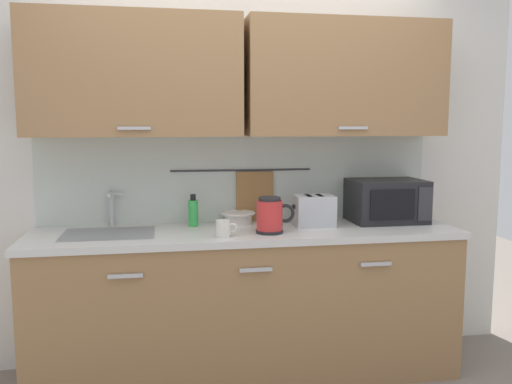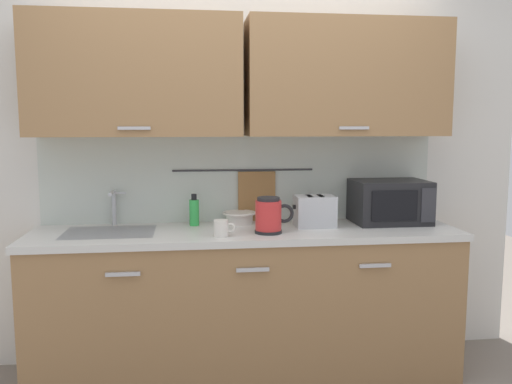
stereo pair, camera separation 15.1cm
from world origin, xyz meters
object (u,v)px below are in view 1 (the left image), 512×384
(mixing_bowl, at_px, (238,217))
(toaster, at_px, (314,211))
(electric_kettle, at_px, (270,216))
(dish_soap_bottle, at_px, (193,212))
(mug_near_sink, at_px, (223,229))
(microwave, at_px, (387,201))

(mixing_bowl, bearing_deg, toaster, -17.72)
(electric_kettle, distance_m, mixing_bowl, 0.34)
(dish_soap_bottle, bearing_deg, mixing_bowl, 3.22)
(electric_kettle, bearing_deg, mug_near_sink, -166.39)
(toaster, bearing_deg, dish_soap_bottle, 170.06)
(microwave, height_order, electric_kettle, microwave)
(dish_soap_bottle, height_order, toaster, dish_soap_bottle)
(microwave, bearing_deg, mixing_bowl, 175.47)
(dish_soap_bottle, distance_m, mug_near_sink, 0.38)
(microwave, distance_m, mixing_bowl, 0.96)
(microwave, relative_size, electric_kettle, 2.03)
(dish_soap_bottle, relative_size, mug_near_sink, 1.63)
(mug_near_sink, bearing_deg, dish_soap_bottle, 112.52)
(dish_soap_bottle, bearing_deg, toaster, -9.94)
(mixing_bowl, height_order, toaster, toaster)
(electric_kettle, distance_m, toaster, 0.34)
(dish_soap_bottle, xyz_separation_m, toaster, (0.73, -0.13, 0.01))
(electric_kettle, bearing_deg, microwave, 15.64)
(mug_near_sink, xyz_separation_m, mixing_bowl, (0.13, 0.37, -0.00))
(dish_soap_bottle, xyz_separation_m, mug_near_sink, (0.15, -0.35, -0.04))
(microwave, xyz_separation_m, toaster, (-0.50, -0.07, -0.04))
(toaster, bearing_deg, mug_near_sink, -158.93)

